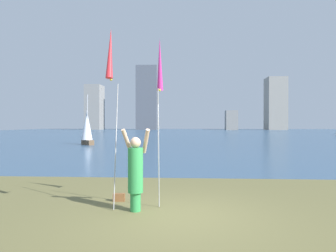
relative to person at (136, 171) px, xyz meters
name	(u,v)px	position (x,y,z in m)	size (l,w,h in m)	color
ground	(185,135)	(0.99, 50.61, -1.01)	(120.00, 138.00, 0.12)	brown
person	(136,171)	(0.00, 0.00, 0.00)	(0.71, 0.52, 1.93)	green
kite_flag_left	(110,59)	(-0.52, -0.29, 2.56)	(0.16, 0.96, 4.20)	#B2B2B7
kite_flag_right	(160,68)	(0.52, 0.58, 2.48)	(0.16, 0.67, 4.18)	#B2B2B7
bag	(119,197)	(-0.59, 0.86, -0.84)	(0.31, 0.12, 0.21)	brown
sailboat_1	(87,127)	(-8.60, 22.48, 0.77)	(1.77, 2.04, 4.92)	brown
skyline_tower_0	(95,107)	(-32.82, 104.32, 7.26)	(5.68, 7.26, 16.41)	gray
skyline_tower_1	(147,98)	(-12.84, 101.47, 10.43)	(7.46, 5.00, 22.75)	#565B66
skyline_tower_2	(231,120)	(16.83, 99.95, 2.41)	(4.08, 4.11, 6.71)	gray
skyline_tower_3	(276,104)	(32.82, 103.26, 8.28)	(6.52, 7.37, 18.45)	gray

